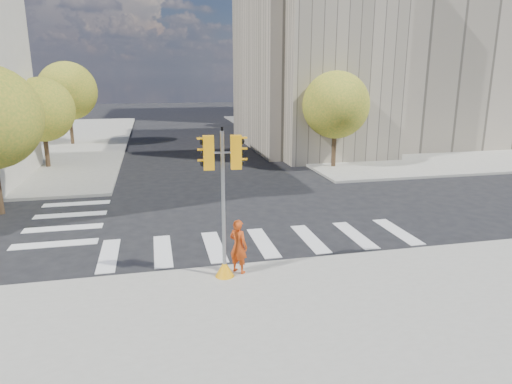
{
  "coord_description": "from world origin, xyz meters",
  "views": [
    {
      "loc": [
        -3.82,
        -17.18,
        6.01
      ],
      "look_at": [
        -0.51,
        -2.63,
        2.1
      ],
      "focal_mm": 32.0,
      "sensor_mm": 36.0,
      "label": 1
    }
  ],
  "objects_px": {
    "lamp_far": "(271,88)",
    "traffic_signal": "(224,216)",
    "lamp_near": "(321,94)",
    "photographer": "(238,246)"
  },
  "relations": [
    {
      "from": "lamp_near",
      "to": "traffic_signal",
      "type": "bearing_deg",
      "value": -117.91
    },
    {
      "from": "lamp_near",
      "to": "lamp_far",
      "type": "distance_m",
      "value": 14.0
    },
    {
      "from": "lamp_near",
      "to": "lamp_far",
      "type": "relative_size",
      "value": 1.0
    },
    {
      "from": "lamp_near",
      "to": "traffic_signal",
      "type": "xyz_separation_m",
      "value": [
        -9.96,
        -18.8,
        -2.56
      ]
    },
    {
      "from": "lamp_near",
      "to": "traffic_signal",
      "type": "relative_size",
      "value": 1.83
    },
    {
      "from": "traffic_signal",
      "to": "lamp_far",
      "type": "bearing_deg",
      "value": 77.91
    },
    {
      "from": "lamp_near",
      "to": "photographer",
      "type": "height_order",
      "value": "lamp_near"
    },
    {
      "from": "lamp_far",
      "to": "traffic_signal",
      "type": "distance_m",
      "value": 34.37
    },
    {
      "from": "traffic_signal",
      "to": "photographer",
      "type": "bearing_deg",
      "value": 28.39
    },
    {
      "from": "traffic_signal",
      "to": "photographer",
      "type": "relative_size",
      "value": 2.66
    }
  ]
}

